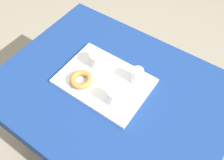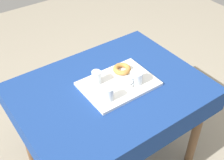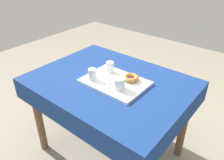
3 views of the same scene
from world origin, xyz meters
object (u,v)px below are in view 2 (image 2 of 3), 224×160
Objects in this scene: tea_mug_left at (136,78)px; water_glass_far at (109,95)px; sugar_donut_left at (122,69)px; donut_plate_left at (122,71)px; dining_table at (110,101)px; water_glass_near at (96,78)px; serving_tray at (118,84)px.

tea_mug_left is 0.23m from water_glass_far.
tea_mug_left is 1.02× the size of sugar_donut_left.
tea_mug_left reaches higher than donut_plate_left.
dining_table is 9.76× the size of tea_mug_left.
water_glass_far is (-0.08, -0.10, 0.18)m from dining_table.
serving_tray is at bearing -35.28° from water_glass_near.
tea_mug_left is 0.14m from sugar_donut_left.
serving_tray is 5.25× the size of water_glass_near.
serving_tray is at bearing 32.99° from water_glass_far.
water_glass_near reaches higher than tea_mug_left.
donut_plate_left is at bearing 36.74° from water_glass_far.
dining_table is 13.48× the size of water_glass_far.
tea_mug_left is 1.38× the size of water_glass_far.
tea_mug_left is at bearing -89.65° from donut_plate_left.
serving_tray is 0.17m from water_glass_far.
tea_mug_left is 0.15m from donut_plate_left.
donut_plate_left is at bearing -0.53° from water_glass_near.
dining_table is 2.57× the size of serving_tray.
dining_table is 0.14m from serving_tray.
tea_mug_left is at bearing -35.89° from water_glass_near.
water_glass_far reaches higher than donut_plate_left.
water_glass_near is (-0.06, 0.07, 0.18)m from dining_table.
dining_table is 9.44× the size of donut_plate_left.
tea_mug_left is at bearing -36.67° from serving_tray.
dining_table is at bearing -154.14° from donut_plate_left.
water_glass_near is at bearing 81.08° from water_glass_far.
water_glass_far is at bearing -173.51° from tea_mug_left.
water_glass_far is at bearing -147.01° from serving_tray.
serving_tray is at bearing -137.87° from donut_plate_left.
water_glass_near is at bearing 144.72° from serving_tray.
serving_tray is 0.12m from sugar_donut_left.
sugar_donut_left is (-0.00, 0.14, -0.02)m from tea_mug_left.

